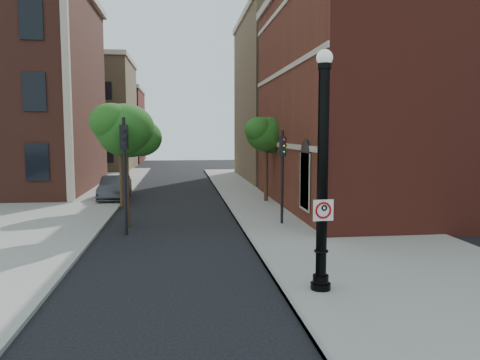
{
  "coord_description": "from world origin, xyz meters",
  "views": [
    {
      "loc": [
        -0.59,
        -11.29,
        4.21
      ],
      "look_at": [
        1.11,
        2.0,
        2.84
      ],
      "focal_mm": 35.0,
      "sensor_mm": 36.0,
      "label": 1
    }
  ],
  "objects": [
    {
      "name": "street_tree_a",
      "position": [
        -2.93,
        9.72,
        4.31
      ],
      "size": [
        3.03,
        2.74,
        5.46
      ],
      "color": "#352115",
      "rests_on": "ground"
    },
    {
      "name": "traffic_signal_left",
      "position": [
        -2.83,
        8.06,
        3.24
      ],
      "size": [
        0.32,
        0.4,
        4.81
      ],
      "rotation": [
        0.0,
        0.0,
        -0.09
      ],
      "color": "black",
      "rests_on": "ground"
    },
    {
      "name": "sidewalk_right",
      "position": [
        6.0,
        10.0,
        0.06
      ],
      "size": [
        8.0,
        60.0,
        0.12
      ],
      "primitive_type": "cube",
      "color": "gray",
      "rests_on": "ground"
    },
    {
      "name": "street_tree_c",
      "position": [
        4.51,
        16.05,
        4.03
      ],
      "size": [
        2.83,
        2.56,
        5.11
      ],
      "color": "#352115",
      "rests_on": "ground"
    },
    {
      "name": "brick_wall_building",
      "position": [
        16.0,
        14.0,
        6.26
      ],
      "size": [
        22.3,
        16.3,
        12.5
      ],
      "color": "maroon",
      "rests_on": "ground"
    },
    {
      "name": "lamppost",
      "position": [
        3.01,
        0.22,
        2.9
      ],
      "size": [
        0.53,
        0.53,
        6.27
      ],
      "color": "black",
      "rests_on": "ground"
    },
    {
      "name": "sidewalk_left",
      "position": [
        -9.0,
        18.0,
        0.06
      ],
      "size": [
        10.0,
        50.0,
        0.12
      ],
      "primitive_type": "cube",
      "color": "gray",
      "rests_on": "ground"
    },
    {
      "name": "bg_building_tan_b",
      "position": [
        16.0,
        30.0,
        7.0
      ],
      "size": [
        22.0,
        14.0,
        14.0
      ],
      "primitive_type": "cube",
      "color": "#8F714E",
      "rests_on": "ground"
    },
    {
      "name": "ground",
      "position": [
        0.0,
        0.0,
        0.0
      ],
      "size": [
        120.0,
        120.0,
        0.0
      ],
      "primitive_type": "plane",
      "color": "black",
      "rests_on": "ground"
    },
    {
      "name": "utility_pole",
      "position": [
        4.8,
        5.82,
        2.37
      ],
      "size": [
        0.09,
        0.09,
        4.74
      ],
      "primitive_type": "cylinder",
      "color": "#999999",
      "rests_on": "ground"
    },
    {
      "name": "curb_edge",
      "position": [
        2.05,
        10.0,
        0.07
      ],
      "size": [
        0.1,
        60.0,
        0.14
      ],
      "primitive_type": "cube",
      "color": "gray",
      "rests_on": "ground"
    },
    {
      "name": "parked_car",
      "position": [
        -4.66,
        18.36,
        0.75
      ],
      "size": [
        1.6,
        4.55,
        1.5
      ],
      "primitive_type": "imported",
      "rotation": [
        0.0,
        0.0,
        -0.0
      ],
      "color": "#323338",
      "rests_on": "ground"
    },
    {
      "name": "bg_building_tan_a",
      "position": [
        -12.0,
        44.0,
        6.0
      ],
      "size": [
        12.0,
        12.0,
        12.0
      ],
      "primitive_type": "cube",
      "color": "#8F714E",
      "rests_on": "ground"
    },
    {
      "name": "bg_building_red",
      "position": [
        -12.0,
        58.0,
        5.0
      ],
      "size": [
        12.0,
        12.0,
        10.0
      ],
      "primitive_type": "cube",
      "color": "maroon",
      "rests_on": "ground"
    },
    {
      "name": "street_tree_b",
      "position": [
        -3.8,
        15.19,
        3.87
      ],
      "size": [
        2.72,
        2.46,
        4.91
      ],
      "color": "#352115",
      "rests_on": "ground"
    },
    {
      "name": "traffic_signal_right",
      "position": [
        3.93,
        9.08,
        2.89
      ],
      "size": [
        0.34,
        0.38,
        4.29
      ],
      "rotation": [
        0.0,
        0.0,
        -0.38
      ],
      "color": "black",
      "rests_on": "ground"
    },
    {
      "name": "no_parking_sign",
      "position": [
        3.0,
        0.06,
        2.24
      ],
      "size": [
        0.55,
        0.09,
        0.55
      ],
      "rotation": [
        0.0,
        0.0,
        0.09
      ],
      "color": "white",
      "rests_on": "ground"
    }
  ]
}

